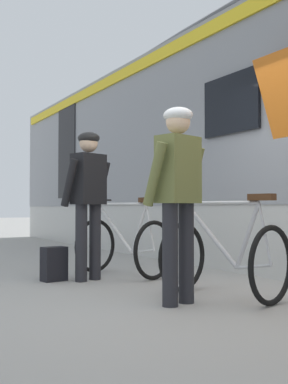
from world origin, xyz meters
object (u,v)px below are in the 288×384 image
(bicycle_near_silver, at_px, (224,256))
(bicycle_far_white, at_px, (123,244))
(water_bottle_near_the_bikes, at_px, (185,274))
(backpack_on_platform, at_px, (54,264))
(cyclist_far_in_dark, at_px, (88,191))
(cyclist_near_in_olive, at_px, (178,186))

(bicycle_near_silver, relative_size, bicycle_far_white, 0.98)
(bicycle_near_silver, distance_m, water_bottle_near_the_bikes, 1.04)
(backpack_on_platform, distance_m, water_bottle_near_the_bikes, 1.54)
(cyclist_far_in_dark, relative_size, backpack_on_platform, 4.40)
(bicycle_far_white, relative_size, backpack_on_platform, 3.11)
(cyclist_near_in_olive, xyz_separation_m, cyclist_far_in_dark, (-0.13, 1.73, 0.00))
(cyclist_near_in_olive, bearing_deg, water_bottle_near_the_bikes, 52.62)
(bicycle_far_white, xyz_separation_m, water_bottle_near_the_bikes, (0.36, -0.85, -0.30))
(cyclist_far_in_dark, relative_size, bicycle_far_white, 1.42)
(cyclist_far_in_dark, height_order, water_bottle_near_the_bikes, cyclist_far_in_dark)
(water_bottle_near_the_bikes, bearing_deg, bicycle_near_silver, -102.68)
(bicycle_far_white, bearing_deg, bicycle_near_silver, -85.65)
(cyclist_far_in_dark, height_order, bicycle_far_white, cyclist_far_in_dark)
(cyclist_far_in_dark, bearing_deg, water_bottle_near_the_bikes, -39.22)
(cyclist_far_in_dark, distance_m, bicycle_far_white, 0.85)
(cyclist_far_in_dark, bearing_deg, bicycle_far_white, 13.04)
(cyclist_far_in_dark, distance_m, backpack_on_platform, 0.94)
(cyclist_near_in_olive, bearing_deg, backpack_on_platform, 104.51)
(bicycle_far_white, relative_size, water_bottle_near_the_bikes, 6.20)
(cyclist_near_in_olive, height_order, bicycle_near_silver, cyclist_near_in_olive)
(water_bottle_near_the_bikes, bearing_deg, bicycle_far_white, 112.66)
(bicycle_near_silver, relative_size, backpack_on_platform, 3.05)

